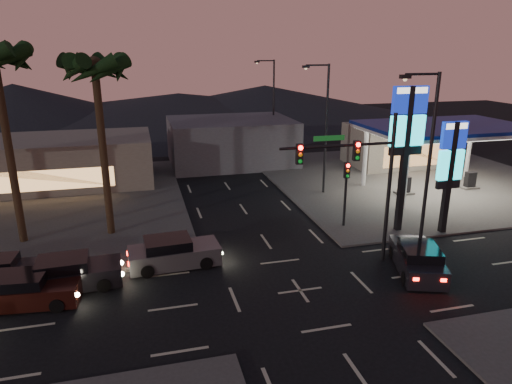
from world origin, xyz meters
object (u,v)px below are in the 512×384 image
object	(u,v)px
car_lane_b_front	(173,253)
car_lane_a_mid	(26,291)
traffic_signal_mast	(360,169)
pylon_sign_short	(451,161)
car_lane_a_front	(70,274)
gas_station	(445,130)
pylon_sign_tall	(407,131)
car_lane_b_mid	(1,271)
suv_station	(417,259)

from	to	relation	value
car_lane_b_front	car_lane_a_mid	bearing A→B (deg)	-161.44
traffic_signal_mast	car_lane_a_mid	size ratio (longest dim) A/B	1.70
pylon_sign_short	car_lane_a_mid	distance (m)	23.77
pylon_sign_short	traffic_signal_mast	bearing A→B (deg)	-160.87
car_lane_a_front	car_lane_a_mid	xyz separation A→B (m)	(-1.68, -1.17, -0.03)
gas_station	car_lane_a_mid	bearing A→B (deg)	-160.43
pylon_sign_tall	car_lane_b_front	bearing A→B (deg)	-174.66
pylon_sign_tall	car_lane_a_front	bearing A→B (deg)	-172.86
car_lane_b_mid	pylon_sign_short	bearing A→B (deg)	0.02
gas_station	car_lane_a_front	size ratio (longest dim) A/B	2.52
pylon_sign_short	suv_station	xyz separation A→B (m)	(-4.52, -4.18, -3.94)
car_lane_a_mid	car_lane_b_mid	distance (m)	3.05
car_lane_a_front	suv_station	size ratio (longest dim) A/B	0.97
traffic_signal_mast	car_lane_b_mid	xyz separation A→B (m)	(-17.72, 2.50, -4.62)
suv_station	gas_station	bearing A→B (deg)	50.81
car_lane_b_mid	suv_station	size ratio (longest dim) A/B	0.82
traffic_signal_mast	suv_station	world-z (taller)	traffic_signal_mast
suv_station	pylon_sign_tall	bearing A→B (deg)	68.66
car_lane_a_mid	car_lane_b_mid	bearing A→B (deg)	123.24
gas_station	pylon_sign_short	world-z (taller)	pylon_sign_short
pylon_sign_tall	suv_station	distance (m)	7.95
gas_station	pylon_sign_short	distance (m)	9.02
traffic_signal_mast	gas_station	bearing A→B (deg)	39.28
car_lane_b_front	car_lane_b_mid	xyz separation A→B (m)	(-8.35, 0.31, -0.13)
car_lane_a_front	car_lane_b_mid	distance (m)	3.63
pylon_sign_tall	suv_station	xyz separation A→B (m)	(-2.02, -5.18, -5.68)
traffic_signal_mast	car_lane_b_mid	bearing A→B (deg)	171.97
traffic_signal_mast	car_lane_a_mid	world-z (taller)	traffic_signal_mast
car_lane_b_front	suv_station	distance (m)	12.70
pylon_sign_tall	car_lane_b_front	world-z (taller)	pylon_sign_tall
gas_station	traffic_signal_mast	bearing A→B (deg)	-140.72
pylon_sign_short	car_lane_a_front	xyz separation A→B (m)	(-21.62, -1.40, -3.94)
pylon_sign_short	car_lane_a_front	world-z (taller)	pylon_sign_short
gas_station	car_lane_a_front	xyz separation A→B (m)	(-26.62, -8.90, -4.36)
gas_station	car_lane_b_front	bearing A→B (deg)	-160.12
pylon_sign_short	traffic_signal_mast	xyz separation A→B (m)	(-7.24, -2.51, 0.57)
car_lane_a_mid	pylon_sign_tall	bearing A→B (deg)	9.72
car_lane_b_mid	traffic_signal_mast	bearing A→B (deg)	-8.03
gas_station	car_lane_a_mid	world-z (taller)	gas_station
gas_station	car_lane_b_front	distance (m)	23.40
gas_station	suv_station	xyz separation A→B (m)	(-9.52, -11.68, -4.36)
car_lane_a_mid	gas_station	bearing A→B (deg)	19.57
car_lane_b_mid	suv_station	xyz separation A→B (m)	(20.44, -4.17, 0.11)
pylon_sign_tall	suv_station	bearing A→B (deg)	-111.34
car_lane_a_mid	car_lane_b_mid	world-z (taller)	car_lane_a_mid
suv_station	car_lane_a_front	bearing A→B (deg)	170.74
gas_station	car_lane_b_mid	distance (m)	31.22
pylon_sign_short	suv_station	bearing A→B (deg)	-137.25
pylon_sign_tall	car_lane_b_front	size ratio (longest dim) A/B	1.82
traffic_signal_mast	suv_station	bearing A→B (deg)	-31.58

